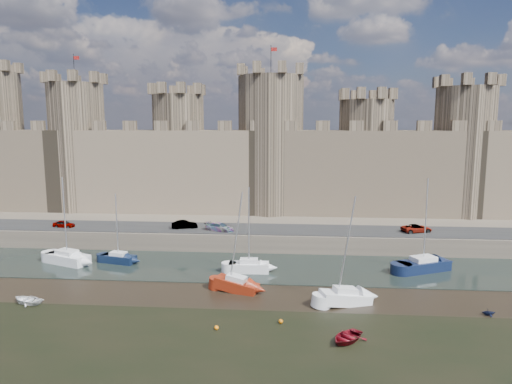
{
  "coord_description": "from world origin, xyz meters",
  "views": [
    {
      "loc": [
        5.65,
        -30.16,
        17.69
      ],
      "look_at": [
        1.55,
        22.0,
        9.78
      ],
      "focal_mm": 32.0,
      "sensor_mm": 36.0,
      "label": 1
    }
  ],
  "objects_px": {
    "sailboat_5": "(345,297)",
    "car_0": "(64,224)",
    "car_2": "(220,227)",
    "sailboat_2": "(249,266)",
    "car_3": "(417,228)",
    "sailboat_4": "(237,284)",
    "sailboat_0": "(67,257)",
    "car_1": "(185,225)",
    "sailboat_1": "(118,258)",
    "sailboat_3": "(423,264)"
  },
  "relations": [
    {
      "from": "sailboat_3",
      "to": "sailboat_1",
      "type": "bearing_deg",
      "value": 154.95
    },
    {
      "from": "car_0",
      "to": "car_3",
      "type": "height_order",
      "value": "car_3"
    },
    {
      "from": "car_0",
      "to": "sailboat_1",
      "type": "relative_size",
      "value": 0.35
    },
    {
      "from": "sailboat_0",
      "to": "sailboat_3",
      "type": "height_order",
      "value": "sailboat_3"
    },
    {
      "from": "sailboat_5",
      "to": "car_0",
      "type": "bearing_deg",
      "value": 134.55
    },
    {
      "from": "car_1",
      "to": "sailboat_5",
      "type": "height_order",
      "value": "sailboat_5"
    },
    {
      "from": "car_0",
      "to": "car_2",
      "type": "relative_size",
      "value": 0.75
    },
    {
      "from": "car_2",
      "to": "sailboat_1",
      "type": "relative_size",
      "value": 0.47
    },
    {
      "from": "sailboat_1",
      "to": "sailboat_3",
      "type": "height_order",
      "value": "sailboat_3"
    },
    {
      "from": "sailboat_4",
      "to": "sailboat_5",
      "type": "distance_m",
      "value": 11.43
    },
    {
      "from": "car_3",
      "to": "sailboat_0",
      "type": "relative_size",
      "value": 0.38
    },
    {
      "from": "car_3",
      "to": "sailboat_1",
      "type": "distance_m",
      "value": 40.63
    },
    {
      "from": "sailboat_0",
      "to": "sailboat_5",
      "type": "relative_size",
      "value": 1.01
    },
    {
      "from": "car_0",
      "to": "sailboat_4",
      "type": "bearing_deg",
      "value": -116.24
    },
    {
      "from": "car_0",
      "to": "sailboat_3",
      "type": "xyz_separation_m",
      "value": [
        49.21,
        -8.66,
        -2.18
      ]
    },
    {
      "from": "sailboat_4",
      "to": "sailboat_3",
      "type": "bearing_deg",
      "value": 37.27
    },
    {
      "from": "sailboat_2",
      "to": "sailboat_4",
      "type": "height_order",
      "value": "sailboat_4"
    },
    {
      "from": "car_1",
      "to": "sailboat_3",
      "type": "relative_size",
      "value": 0.33
    },
    {
      "from": "car_1",
      "to": "sailboat_0",
      "type": "height_order",
      "value": "sailboat_0"
    },
    {
      "from": "sailboat_0",
      "to": "sailboat_2",
      "type": "distance_m",
      "value": 23.33
    },
    {
      "from": "sailboat_0",
      "to": "sailboat_3",
      "type": "relative_size",
      "value": 0.98
    },
    {
      "from": "car_0",
      "to": "car_1",
      "type": "relative_size",
      "value": 0.85
    },
    {
      "from": "sailboat_1",
      "to": "sailboat_2",
      "type": "height_order",
      "value": "sailboat_2"
    },
    {
      "from": "sailboat_2",
      "to": "sailboat_3",
      "type": "xyz_separation_m",
      "value": [
        20.89,
        2.1,
        0.03
      ]
    },
    {
      "from": "sailboat_3",
      "to": "sailboat_5",
      "type": "height_order",
      "value": "sailboat_3"
    },
    {
      "from": "sailboat_0",
      "to": "car_0",
      "type": "bearing_deg",
      "value": 139.95
    },
    {
      "from": "sailboat_3",
      "to": "sailboat_5",
      "type": "xyz_separation_m",
      "value": [
        -10.52,
        -10.94,
        -0.08
      ]
    },
    {
      "from": "car_2",
      "to": "car_3",
      "type": "height_order",
      "value": "car_2"
    },
    {
      "from": "car_1",
      "to": "sailboat_4",
      "type": "relative_size",
      "value": 0.34
    },
    {
      "from": "sailboat_1",
      "to": "sailboat_0",
      "type": "bearing_deg",
      "value": -159.07
    },
    {
      "from": "car_1",
      "to": "car_3",
      "type": "xyz_separation_m",
      "value": [
        32.99,
        0.27,
        -0.02
      ]
    },
    {
      "from": "car_1",
      "to": "sailboat_3",
      "type": "bearing_deg",
      "value": -124.31
    },
    {
      "from": "sailboat_0",
      "to": "sailboat_3",
      "type": "xyz_separation_m",
      "value": [
        44.18,
        0.56,
        0.01
      ]
    },
    {
      "from": "car_3",
      "to": "sailboat_5",
      "type": "xyz_separation_m",
      "value": [
        -12.15,
        -20.53,
        -2.31
      ]
    },
    {
      "from": "car_0",
      "to": "sailboat_3",
      "type": "relative_size",
      "value": 0.28
    },
    {
      "from": "sailboat_3",
      "to": "sailboat_2",
      "type": "bearing_deg",
      "value": 161.07
    },
    {
      "from": "car_1",
      "to": "car_2",
      "type": "relative_size",
      "value": 0.88
    },
    {
      "from": "sailboat_1",
      "to": "sailboat_3",
      "type": "xyz_separation_m",
      "value": [
        37.84,
        -0.26,
        0.12
      ]
    },
    {
      "from": "sailboat_5",
      "to": "car_1",
      "type": "bearing_deg",
      "value": 117.23
    },
    {
      "from": "car_0",
      "to": "car_2",
      "type": "distance_m",
      "value": 23.18
    },
    {
      "from": "car_3",
      "to": "sailboat_0",
      "type": "distance_m",
      "value": 46.97
    },
    {
      "from": "car_3",
      "to": "car_0",
      "type": "bearing_deg",
      "value": 74.56
    },
    {
      "from": "sailboat_2",
      "to": "sailboat_5",
      "type": "distance_m",
      "value": 13.63
    },
    {
      "from": "sailboat_0",
      "to": "sailboat_4",
      "type": "bearing_deg",
      "value": 2.44
    },
    {
      "from": "car_0",
      "to": "sailboat_5",
      "type": "bearing_deg",
      "value": -111.55
    },
    {
      "from": "sailboat_1",
      "to": "car_0",
      "type": "bearing_deg",
      "value": 157.09
    },
    {
      "from": "car_1",
      "to": "sailboat_5",
      "type": "bearing_deg",
      "value": -151.95
    },
    {
      "from": "car_1",
      "to": "sailboat_3",
      "type": "xyz_separation_m",
      "value": [
        31.36,
        -9.32,
        -2.26
      ]
    },
    {
      "from": "sailboat_0",
      "to": "sailboat_5",
      "type": "height_order",
      "value": "sailboat_0"
    },
    {
      "from": "car_0",
      "to": "sailboat_0",
      "type": "bearing_deg",
      "value": -146.07
    }
  ]
}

